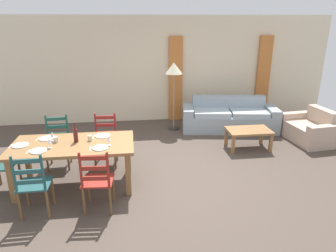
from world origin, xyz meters
TOP-DOWN VIEW (x-y plane):
  - ground_plane at (0.00, 0.00)m, footprint 9.60×9.60m
  - wall_far at (0.00, 3.30)m, footprint 9.60×0.16m
  - curtain_panel_left at (0.65, 3.16)m, footprint 0.35×0.08m
  - curtain_panel_right at (3.05, 3.16)m, footprint 0.35×0.08m
  - dining_table at (-1.48, -0.09)m, footprint 1.90×0.96m
  - dining_chair_near_left at (-1.90, -0.82)m, footprint 0.43×0.41m
  - dining_chair_near_right at (-1.05, -0.83)m, footprint 0.45×0.43m
  - dining_chair_far_left at (-1.90, 0.70)m, footprint 0.44×0.42m
  - dining_chair_far_right at (-1.03, 0.68)m, footprint 0.44×0.42m
  - dinner_plate_near_left at (-1.93, -0.34)m, footprint 0.24×0.24m
  - fork_near_left at (-2.08, -0.34)m, footprint 0.03×0.17m
  - dinner_plate_near_right at (-1.03, -0.34)m, footprint 0.24×0.24m
  - fork_near_right at (-1.18, -0.34)m, footprint 0.02×0.17m
  - dinner_plate_far_left at (-1.93, 0.16)m, footprint 0.24×0.24m
  - fork_far_left at (-2.08, 0.16)m, footprint 0.03×0.17m
  - dinner_plate_far_right at (-1.03, 0.16)m, footprint 0.24×0.24m
  - fork_far_right at (-1.18, 0.16)m, footprint 0.03×0.17m
  - dinner_plate_head_west at (-2.26, -0.09)m, footprint 0.24×0.24m
  - fork_head_west at (-2.41, -0.09)m, footprint 0.02×0.17m
  - wine_bottle at (-1.43, -0.03)m, footprint 0.07×0.07m
  - wine_glass_near_left at (-1.78, -0.23)m, footprint 0.06×0.06m
  - wine_glass_near_right at (-0.90, -0.24)m, footprint 0.06×0.06m
  - wine_glass_far_left at (-1.80, 0.05)m, footprint 0.06×0.06m
  - coffee_cup_primary at (-1.21, -0.00)m, footprint 0.07×0.07m
  - coffee_cup_secondary at (-1.74, -0.00)m, footprint 0.07×0.07m
  - couch at (1.86, 2.25)m, footprint 2.37×1.13m
  - coffee_table at (1.88, 1.04)m, footprint 0.90×0.56m
  - armchair_upholstered at (3.46, 1.30)m, footprint 0.92×1.24m
  - standing_lamp at (0.50, 2.44)m, footprint 0.40×0.40m

SIDE VIEW (x-z plane):
  - ground_plane at x=0.00m, z-range -0.02..0.00m
  - armchair_upholstered at x=3.46m, z-range -0.11..0.61m
  - couch at x=1.86m, z-range -0.11..0.69m
  - coffee_table at x=1.88m, z-range 0.15..0.57m
  - dining_chair_near_left at x=-1.90m, z-range 0.00..0.96m
  - dining_chair_near_right at x=-1.05m, z-range 0.00..0.96m
  - dining_chair_far_left at x=-1.90m, z-range 0.00..0.96m
  - dining_chair_far_right at x=-1.03m, z-range 0.00..0.96m
  - dining_table at x=-1.48m, z-range 0.29..1.04m
  - fork_near_left at x=-2.08m, z-range 0.75..0.76m
  - fork_near_right at x=-1.18m, z-range 0.75..0.76m
  - fork_far_left at x=-2.08m, z-range 0.75..0.76m
  - fork_far_right at x=-1.18m, z-range 0.75..0.76m
  - fork_head_west at x=-2.41m, z-range 0.75..0.76m
  - dinner_plate_near_left at x=-1.93m, z-range 0.75..0.77m
  - dinner_plate_near_right at x=-1.03m, z-range 0.75..0.77m
  - dinner_plate_far_left at x=-1.93m, z-range 0.75..0.77m
  - dinner_plate_far_right at x=-1.03m, z-range 0.75..0.77m
  - dinner_plate_head_west at x=-2.26m, z-range 0.75..0.77m
  - coffee_cup_primary at x=-1.21m, z-range 0.75..0.84m
  - coffee_cup_secondary at x=-1.74m, z-range 0.75..0.84m
  - wine_glass_near_left at x=-1.78m, z-range 0.78..0.94m
  - wine_glass_near_right at x=-0.90m, z-range 0.78..0.94m
  - wine_glass_far_left at x=-1.80m, z-range 0.78..0.94m
  - wine_bottle at x=-1.43m, z-range 0.71..1.03m
  - curtain_panel_left at x=0.65m, z-range 0.00..2.20m
  - curtain_panel_right at x=3.05m, z-range 0.00..2.20m
  - wall_far at x=0.00m, z-range 0.00..2.70m
  - standing_lamp at x=0.50m, z-range 0.59..2.23m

